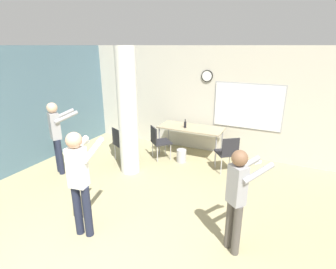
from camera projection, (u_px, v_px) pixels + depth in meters
wall_left_accent at (33, 107)px, 6.25m from camera, size 0.12×7.00×2.80m
wall_back at (207, 100)px, 7.00m from camera, size 8.00×0.15×2.80m
support_pillar at (128, 113)px, 5.70m from camera, size 0.43×0.43×2.80m
folding_table at (191, 129)px, 6.82m from camera, size 1.67×0.70×0.78m
bottle_on_table at (185, 125)px, 6.74m from camera, size 0.07×0.07×0.22m
waste_bin at (181, 156)px, 6.59m from camera, size 0.24×0.24×0.32m
chair_near_pillar at (122, 142)px, 6.54m from camera, size 0.59×0.59×0.87m
chair_table_left at (159, 140)px, 6.66m from camera, size 0.62×0.62×0.87m
chair_table_right at (228, 151)px, 5.95m from camera, size 0.62×0.62×0.87m
person_playing_side at (238, 194)px, 3.50m from camera, size 0.57×0.63×1.55m
person_playing_front at (80, 177)px, 3.81m from camera, size 0.44×0.64×1.68m
person_watching_back at (57, 133)px, 5.79m from camera, size 0.56×0.66×1.64m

